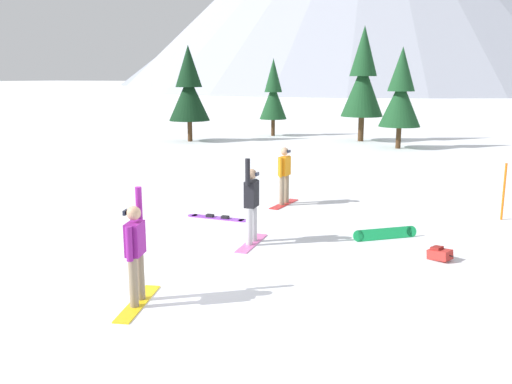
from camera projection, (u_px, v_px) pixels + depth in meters
ground_plane at (196, 282)px, 10.33m from camera, size 800.00×800.00×0.00m
snowboarder_foreground at (135, 252)px, 9.15m from camera, size 0.73×1.60×1.99m
snowboarder_midground at (252, 203)px, 12.51m from camera, size 0.45×1.55×2.04m
snowboarder_background at (284, 174)px, 16.41m from camera, size 0.37×1.50×1.75m
loose_snowboard_near_right at (385, 233)px, 13.05m from camera, size 1.34×1.18×0.27m
loose_snowboard_far_spare at (218, 218)px, 14.96m from camera, size 1.81×0.39×0.09m
backpack_red at (440, 254)px, 11.56m from camera, size 0.55×0.47×0.28m
trail_marker_pole at (504, 192)px, 14.68m from camera, size 0.06×0.06×1.55m
pine_tree_tall at (363, 79)px, 32.14m from camera, size 2.48×2.48×6.73m
pine_tree_broad at (401, 94)px, 28.95m from camera, size 2.20×2.20×5.36m
pine_tree_slender at (189, 89)px, 32.18m from camera, size 2.42×2.42×5.63m
pine_tree_young at (273, 94)px, 35.31m from camera, size 1.76×1.76×4.96m
peak_west_ridge at (308, 9)px, 259.96m from camera, size 178.30×178.30×67.31m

